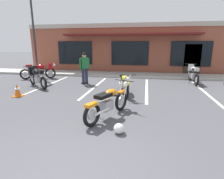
# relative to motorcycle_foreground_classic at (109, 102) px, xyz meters

# --- Properties ---
(ground_plane) EXTENTS (80.00, 80.00, 0.00)m
(ground_plane) POSITION_rel_motorcycle_foreground_classic_xyz_m (-0.19, 0.55, -0.46)
(ground_plane) COLOR #47474C
(sidewalk_kerb) EXTENTS (22.00, 1.80, 0.14)m
(sidewalk_kerb) POSITION_rel_motorcycle_foreground_classic_xyz_m (-0.19, 7.39, -0.39)
(sidewalk_kerb) COLOR #A8A59E
(sidewalk_kerb) RESTS_ON ground_plane
(brick_storefront_building) EXTENTS (15.66, 6.12, 3.54)m
(brick_storefront_building) POSITION_rel_motorcycle_foreground_classic_xyz_m (-0.19, 11.19, 1.31)
(brick_storefront_building) COLOR brown
(brick_storefront_building) RESTS_ON ground_plane
(painted_stall_lines) EXTENTS (7.82, 4.80, 0.01)m
(painted_stall_lines) POSITION_rel_motorcycle_foreground_classic_xyz_m (-0.19, 3.79, -0.46)
(painted_stall_lines) COLOR silver
(painted_stall_lines) RESTS_ON ground_plane
(motorcycle_foreground_classic) EXTENTS (1.13, 1.98, 0.98)m
(motorcycle_foreground_classic) POSITION_rel_motorcycle_foreground_classic_xyz_m (0.00, 0.00, 0.00)
(motorcycle_foreground_classic) COLOR black
(motorcycle_foreground_classic) RESTS_ON ground_plane
(motorcycle_red_sportbike) EXTENTS (0.66, 2.11, 0.98)m
(motorcycle_red_sportbike) POSITION_rel_motorcycle_foreground_classic_xyz_m (3.60, 5.75, 0.07)
(motorcycle_red_sportbike) COLOR black
(motorcycle_red_sportbike) RESTS_ON ground_plane
(motorcycle_black_cruiser) EXTENTS (1.93, 1.24, 0.98)m
(motorcycle_black_cruiser) POSITION_rel_motorcycle_foreground_classic_xyz_m (-5.41, 5.28, 0.07)
(motorcycle_black_cruiser) COLOR black
(motorcycle_black_cruiser) RESTS_ON ground_plane
(motorcycle_silver_naked) EXTENTS (1.79, 1.48, 0.98)m
(motorcycle_silver_naked) POSITION_rel_motorcycle_foreground_classic_xyz_m (-4.33, 3.24, 0.07)
(motorcycle_silver_naked) COLOR black
(motorcycle_silver_naked) RESTS_ON ground_plane
(motorcycle_blue_standard) EXTENTS (0.89, 2.07, 0.98)m
(motorcycle_blue_standard) POSITION_rel_motorcycle_foreground_classic_xyz_m (0.13, 2.72, 0.00)
(motorcycle_blue_standard) COLOR black
(motorcycle_blue_standard) RESTS_ON ground_plane
(person_in_black_shirt) EXTENTS (0.46, 0.53, 1.68)m
(person_in_black_shirt) POSITION_rel_motorcycle_foreground_classic_xyz_m (-2.18, 4.32, 0.49)
(person_in_black_shirt) COLOR black
(person_in_black_shirt) RESTS_ON ground_plane
(helmet_on_pavement) EXTENTS (0.26, 0.26, 0.26)m
(helmet_on_pavement) POSITION_rel_motorcycle_foreground_classic_xyz_m (0.45, -0.94, -0.33)
(helmet_on_pavement) COLOR silver
(helmet_on_pavement) RESTS_ON ground_plane
(traffic_cone) EXTENTS (0.34, 0.34, 0.53)m
(traffic_cone) POSITION_rel_motorcycle_foreground_classic_xyz_m (-4.12, 1.49, -0.20)
(traffic_cone) COLOR orange
(traffic_cone) RESTS_ON ground_plane
(parking_lot_lamp_post) EXTENTS (0.24, 0.76, 5.41)m
(parking_lot_lamp_post) POSITION_rel_motorcycle_foreground_classic_xyz_m (-6.21, 6.19, 2.99)
(parking_lot_lamp_post) COLOR #2D2D33
(parking_lot_lamp_post) RESTS_ON ground_plane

